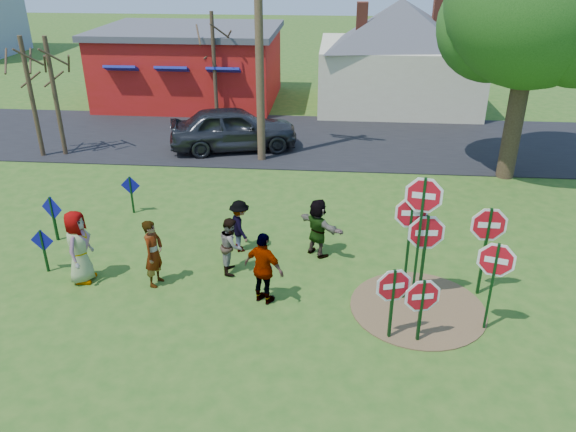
{
  "coord_description": "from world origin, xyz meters",
  "views": [
    {
      "loc": [
        2.37,
        -12.29,
        7.82
      ],
      "look_at": [
        1.2,
        1.29,
        1.2
      ],
      "focal_mm": 35.0,
      "sensor_mm": 36.0,
      "label": 1
    }
  ],
  "objects_px": {
    "stop_sign_b": "(411,223)",
    "utility_pole": "(259,22)",
    "suv": "(234,128)",
    "person_a": "(79,247)",
    "person_b": "(154,253)",
    "leafy_tree": "(539,8)",
    "stop_sign_a": "(393,290)",
    "stop_sign_d": "(488,231)",
    "stop_sign_c": "(422,212)"
  },
  "relations": [
    {
      "from": "utility_pole",
      "to": "leafy_tree",
      "type": "xyz_separation_m",
      "value": [
        9.42,
        -0.99,
        0.64
      ]
    },
    {
      "from": "stop_sign_c",
      "to": "stop_sign_d",
      "type": "distance_m",
      "value": 1.85
    },
    {
      "from": "stop_sign_a",
      "to": "person_a",
      "type": "relative_size",
      "value": 0.96
    },
    {
      "from": "stop_sign_b",
      "to": "utility_pole",
      "type": "height_order",
      "value": "utility_pole"
    },
    {
      "from": "stop_sign_b",
      "to": "suv",
      "type": "height_order",
      "value": "stop_sign_b"
    },
    {
      "from": "person_b",
      "to": "person_a",
      "type": "bearing_deg",
      "value": 102.11
    },
    {
      "from": "stop_sign_d",
      "to": "leafy_tree",
      "type": "distance_m",
      "value": 9.51
    },
    {
      "from": "stop_sign_a",
      "to": "suv",
      "type": "height_order",
      "value": "stop_sign_a"
    },
    {
      "from": "stop_sign_d",
      "to": "person_a",
      "type": "xyz_separation_m",
      "value": [
        -9.99,
        -0.25,
        -0.77
      ]
    },
    {
      "from": "person_a",
      "to": "utility_pole",
      "type": "relative_size",
      "value": 0.19
    },
    {
      "from": "stop_sign_d",
      "to": "person_b",
      "type": "relative_size",
      "value": 1.39
    },
    {
      "from": "utility_pole",
      "to": "leafy_tree",
      "type": "relative_size",
      "value": 1.09
    },
    {
      "from": "utility_pole",
      "to": "person_b",
      "type": "bearing_deg",
      "value": -99.16
    },
    {
      "from": "suv",
      "to": "stop_sign_c",
      "type": "bearing_deg",
      "value": -164.4
    },
    {
      "from": "stop_sign_a",
      "to": "leafy_tree",
      "type": "height_order",
      "value": "leafy_tree"
    },
    {
      "from": "utility_pole",
      "to": "stop_sign_b",
      "type": "bearing_deg",
      "value": -63.48
    },
    {
      "from": "leafy_tree",
      "to": "person_b",
      "type": "bearing_deg",
      "value": -142.74
    },
    {
      "from": "person_b",
      "to": "utility_pole",
      "type": "distance_m",
      "value": 10.4
    },
    {
      "from": "stop_sign_c",
      "to": "suv",
      "type": "relative_size",
      "value": 0.65
    },
    {
      "from": "stop_sign_b",
      "to": "stop_sign_d",
      "type": "relative_size",
      "value": 1.14
    },
    {
      "from": "person_a",
      "to": "stop_sign_b",
      "type": "bearing_deg",
      "value": -90.96
    },
    {
      "from": "person_b",
      "to": "suv",
      "type": "height_order",
      "value": "suv"
    },
    {
      "from": "leafy_tree",
      "to": "stop_sign_b",
      "type": "bearing_deg",
      "value": -119.24
    },
    {
      "from": "stop_sign_a",
      "to": "utility_pole",
      "type": "distance_m",
      "value": 12.46
    },
    {
      "from": "suv",
      "to": "utility_pole",
      "type": "relative_size",
      "value": 0.52
    },
    {
      "from": "stop_sign_d",
      "to": "leafy_tree",
      "type": "relative_size",
      "value": 0.27
    },
    {
      "from": "person_b",
      "to": "suv",
      "type": "distance_m",
      "value": 10.44
    },
    {
      "from": "stop_sign_a",
      "to": "stop_sign_b",
      "type": "bearing_deg",
      "value": 57.79
    },
    {
      "from": "leafy_tree",
      "to": "utility_pole",
      "type": "bearing_deg",
      "value": 173.97
    },
    {
      "from": "stop_sign_a",
      "to": "stop_sign_d",
      "type": "xyz_separation_m",
      "value": [
        2.33,
        1.95,
        0.51
      ]
    },
    {
      "from": "person_a",
      "to": "person_b",
      "type": "xyz_separation_m",
      "value": [
        1.92,
        -0.0,
        -0.08
      ]
    },
    {
      "from": "stop_sign_b",
      "to": "utility_pole",
      "type": "relative_size",
      "value": 0.28
    },
    {
      "from": "person_a",
      "to": "person_b",
      "type": "distance_m",
      "value": 1.92
    },
    {
      "from": "person_b",
      "to": "leafy_tree",
      "type": "xyz_separation_m",
      "value": [
        10.92,
        8.3,
        5.05
      ]
    },
    {
      "from": "stop_sign_d",
      "to": "person_a",
      "type": "relative_size",
      "value": 1.28
    },
    {
      "from": "person_a",
      "to": "suv",
      "type": "bearing_deg",
      "value": -11.54
    },
    {
      "from": "stop_sign_c",
      "to": "person_a",
      "type": "xyz_separation_m",
      "value": [
        -8.33,
        0.23,
        -1.42
      ]
    },
    {
      "from": "stop_sign_a",
      "to": "person_a",
      "type": "bearing_deg",
      "value": 151.5
    },
    {
      "from": "stop_sign_c",
      "to": "utility_pole",
      "type": "relative_size",
      "value": 0.34
    },
    {
      "from": "person_b",
      "to": "stop_sign_a",
      "type": "bearing_deg",
      "value": -94.22
    },
    {
      "from": "stop_sign_a",
      "to": "person_a",
      "type": "height_order",
      "value": "person_a"
    },
    {
      "from": "stop_sign_b",
      "to": "leafy_tree",
      "type": "bearing_deg",
      "value": 58.99
    },
    {
      "from": "person_a",
      "to": "utility_pole",
      "type": "height_order",
      "value": "utility_pole"
    },
    {
      "from": "person_a",
      "to": "person_b",
      "type": "height_order",
      "value": "person_a"
    },
    {
      "from": "stop_sign_a",
      "to": "stop_sign_b",
      "type": "height_order",
      "value": "stop_sign_b"
    },
    {
      "from": "stop_sign_c",
      "to": "utility_pole",
      "type": "distance_m",
      "value": 11.1
    },
    {
      "from": "suv",
      "to": "leafy_tree",
      "type": "relative_size",
      "value": 0.57
    },
    {
      "from": "suv",
      "to": "person_a",
      "type": "bearing_deg",
      "value": 153.93
    },
    {
      "from": "stop_sign_d",
      "to": "utility_pole",
      "type": "distance_m",
      "value": 11.73
    },
    {
      "from": "stop_sign_d",
      "to": "person_a",
      "type": "distance_m",
      "value": 10.02
    }
  ]
}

